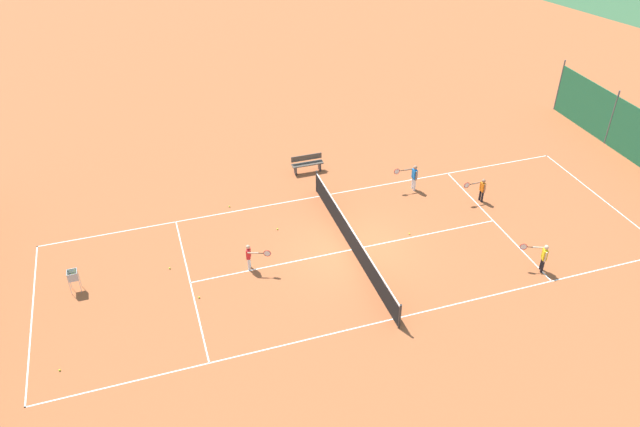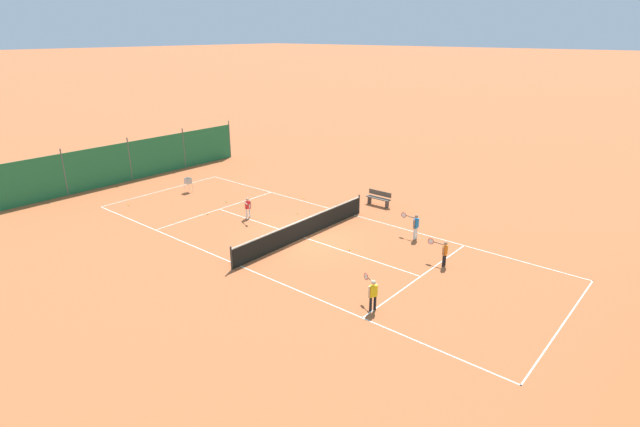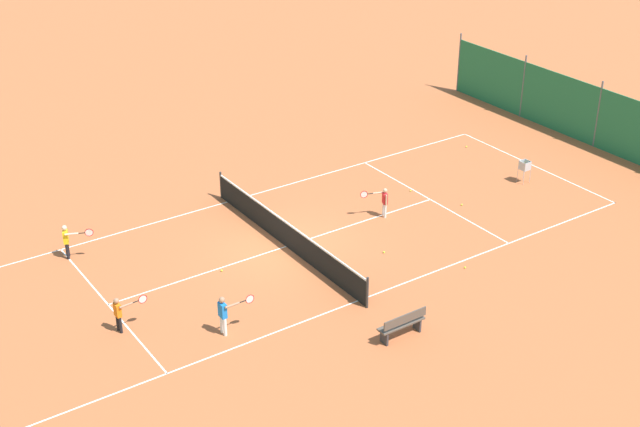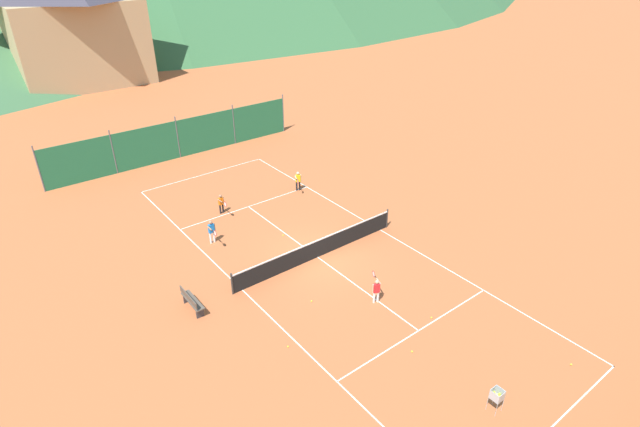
{
  "view_description": "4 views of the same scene",
  "coord_description": "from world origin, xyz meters",
  "px_view_note": "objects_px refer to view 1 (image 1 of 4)",
  "views": [
    {
      "loc": [
        18.18,
        -7.28,
        15.25
      ],
      "look_at": [
        -1.05,
        -0.99,
        1.27
      ],
      "focal_mm": 35.0,
      "sensor_mm": 36.0,
      "label": 1
    },
    {
      "loc": [
        16.65,
        14.98,
        9.43
      ],
      "look_at": [
        -0.26,
        0.81,
        1.36
      ],
      "focal_mm": 28.0,
      "sensor_mm": 36.0,
      "label": 2
    },
    {
      "loc": [
        -22.41,
        13.88,
        14.82
      ],
      "look_at": [
        -0.91,
        -0.77,
        1.43
      ],
      "focal_mm": 50.0,
      "sensor_mm": 36.0,
      "label": 3
    },
    {
      "loc": [
        -11.98,
        -15.6,
        13.34
      ],
      "look_at": [
        1.71,
        2.01,
        0.9
      ],
      "focal_mm": 28.0,
      "sensor_mm": 36.0,
      "label": 4
    }
  ],
  "objects_px": {
    "tennis_net": "(352,240)",
    "tennis_ball_far_corner": "(170,268)",
    "tennis_ball_service_box": "(277,229)",
    "courtside_bench": "(307,163)",
    "tennis_ball_mid_court": "(409,234)",
    "ball_hopper": "(73,277)",
    "player_near_service": "(413,176)",
    "tennis_ball_alley_left": "(199,297)",
    "player_near_baseline": "(250,255)",
    "player_far_service": "(481,188)",
    "tennis_ball_alley_right": "(60,370)",
    "tennis_ball_by_net_right": "(229,206)",
    "player_far_baseline": "(543,256)"
  },
  "relations": [
    {
      "from": "tennis_ball_alley_right",
      "to": "ball_hopper",
      "type": "height_order",
      "value": "ball_hopper"
    },
    {
      "from": "player_near_service",
      "to": "tennis_ball_mid_court",
      "type": "bearing_deg",
      "value": -26.88
    },
    {
      "from": "tennis_ball_service_box",
      "to": "tennis_ball_far_corner",
      "type": "relative_size",
      "value": 1.0
    },
    {
      "from": "player_far_baseline",
      "to": "tennis_ball_by_net_right",
      "type": "distance_m",
      "value": 13.05
    },
    {
      "from": "player_far_service",
      "to": "tennis_ball_alley_right",
      "type": "xyz_separation_m",
      "value": [
        4.48,
        -17.54,
        -0.63
      ]
    },
    {
      "from": "tennis_ball_mid_court",
      "to": "tennis_ball_far_corner",
      "type": "distance_m",
      "value": 9.67
    },
    {
      "from": "tennis_ball_alley_left",
      "to": "courtside_bench",
      "type": "bearing_deg",
      "value": 139.03
    },
    {
      "from": "tennis_ball_alley_right",
      "to": "player_near_service",
      "type": "bearing_deg",
      "value": 112.57
    },
    {
      "from": "tennis_ball_alley_left",
      "to": "ball_hopper",
      "type": "distance_m",
      "value": 4.6
    },
    {
      "from": "player_near_baseline",
      "to": "ball_hopper",
      "type": "bearing_deg",
      "value": -96.97
    },
    {
      "from": "tennis_ball_mid_court",
      "to": "ball_hopper",
      "type": "relative_size",
      "value": 0.07
    },
    {
      "from": "player_near_service",
      "to": "ball_hopper",
      "type": "height_order",
      "value": "player_near_service"
    },
    {
      "from": "tennis_ball_alley_right",
      "to": "courtside_bench",
      "type": "distance_m",
      "value": 14.44
    },
    {
      "from": "player_near_baseline",
      "to": "courtside_bench",
      "type": "xyz_separation_m",
      "value": [
        -6.26,
        4.18,
        -0.21
      ]
    },
    {
      "from": "tennis_net",
      "to": "player_near_service",
      "type": "bearing_deg",
      "value": 128.54
    },
    {
      "from": "player_near_service",
      "to": "tennis_ball_service_box",
      "type": "height_order",
      "value": "player_near_service"
    },
    {
      "from": "tennis_net",
      "to": "ball_hopper",
      "type": "bearing_deg",
      "value": -94.75
    },
    {
      "from": "player_far_service",
      "to": "tennis_ball_alley_left",
      "type": "distance_m",
      "value": 13.07
    },
    {
      "from": "player_far_service",
      "to": "tennis_ball_service_box",
      "type": "xyz_separation_m",
      "value": [
        -0.69,
        -9.07,
        -0.63
      ]
    },
    {
      "from": "tennis_net",
      "to": "tennis_ball_mid_court",
      "type": "relative_size",
      "value": 139.09
    },
    {
      "from": "tennis_ball_far_corner",
      "to": "courtside_bench",
      "type": "bearing_deg",
      "value": 126.61
    },
    {
      "from": "tennis_ball_service_box",
      "to": "courtside_bench",
      "type": "distance_m",
      "value": 4.88
    },
    {
      "from": "player_far_service",
      "to": "tennis_ball_mid_court",
      "type": "height_order",
      "value": "player_far_service"
    },
    {
      "from": "tennis_ball_alley_left",
      "to": "tennis_ball_far_corner",
      "type": "height_order",
      "value": "same"
    },
    {
      "from": "player_far_service",
      "to": "tennis_ball_service_box",
      "type": "height_order",
      "value": "player_far_service"
    },
    {
      "from": "tennis_ball_service_box",
      "to": "courtside_bench",
      "type": "height_order",
      "value": "courtside_bench"
    },
    {
      "from": "player_near_baseline",
      "to": "tennis_ball_alley_right",
      "type": "distance_m",
      "value": 7.54
    },
    {
      "from": "player_near_baseline",
      "to": "tennis_ball_alley_right",
      "type": "bearing_deg",
      "value": -66.11
    },
    {
      "from": "tennis_net",
      "to": "tennis_ball_far_corner",
      "type": "bearing_deg",
      "value": -98.46
    },
    {
      "from": "tennis_net",
      "to": "tennis_ball_far_corner",
      "type": "xyz_separation_m",
      "value": [
        -1.04,
        -7.03,
        -0.47
      ]
    },
    {
      "from": "player_near_baseline",
      "to": "tennis_ball_alley_left",
      "type": "bearing_deg",
      "value": -64.37
    },
    {
      "from": "player_near_baseline",
      "to": "tennis_ball_mid_court",
      "type": "bearing_deg",
      "value": 91.09
    },
    {
      "from": "player_near_baseline",
      "to": "tennis_ball_mid_court",
      "type": "height_order",
      "value": "player_near_baseline"
    },
    {
      "from": "player_near_baseline",
      "to": "tennis_ball_by_net_right",
      "type": "distance_m",
      "value": 4.45
    },
    {
      "from": "ball_hopper",
      "to": "tennis_ball_far_corner",
      "type": "bearing_deg",
      "value": 93.07
    },
    {
      "from": "tennis_ball_far_corner",
      "to": "courtside_bench",
      "type": "xyz_separation_m",
      "value": [
        -5.3,
        7.13,
        0.42
      ]
    },
    {
      "from": "tennis_ball_alley_right",
      "to": "ball_hopper",
      "type": "relative_size",
      "value": 0.07
    },
    {
      "from": "player_far_baseline",
      "to": "ball_hopper",
      "type": "height_order",
      "value": "player_far_baseline"
    },
    {
      "from": "tennis_ball_far_corner",
      "to": "ball_hopper",
      "type": "height_order",
      "value": "ball_hopper"
    },
    {
      "from": "player_far_service",
      "to": "tennis_ball_by_net_right",
      "type": "bearing_deg",
      "value": -105.6
    },
    {
      "from": "tennis_ball_service_box",
      "to": "tennis_ball_far_corner",
      "type": "bearing_deg",
      "value": -75.54
    },
    {
      "from": "player_far_service",
      "to": "tennis_ball_by_net_right",
      "type": "xyz_separation_m",
      "value": [
        -2.97,
        -10.63,
        -0.63
      ]
    },
    {
      "from": "tennis_ball_service_box",
      "to": "tennis_ball_far_corner",
      "type": "xyz_separation_m",
      "value": [
        1.18,
        -4.56,
        0.0
      ]
    },
    {
      "from": "tennis_ball_service_box",
      "to": "ball_hopper",
      "type": "relative_size",
      "value": 0.07
    },
    {
      "from": "player_near_service",
      "to": "player_near_baseline",
      "type": "xyz_separation_m",
      "value": [
        3.24,
        -8.25,
        -0.07
      ]
    },
    {
      "from": "tennis_ball_alley_left",
      "to": "ball_hopper",
      "type": "xyz_separation_m",
      "value": [
        -1.8,
        -4.18,
        0.62
      ]
    },
    {
      "from": "tennis_net",
      "to": "tennis_ball_alley_right",
      "type": "height_order",
      "value": "tennis_net"
    },
    {
      "from": "tennis_ball_by_net_right",
      "to": "ball_hopper",
      "type": "distance_m",
      "value": 7.36
    },
    {
      "from": "tennis_ball_far_corner",
      "to": "player_near_service",
      "type": "bearing_deg",
      "value": 101.53
    },
    {
      "from": "tennis_net",
      "to": "player_near_baseline",
      "type": "xyz_separation_m",
      "value": [
        -0.09,
        -4.07,
        0.16
      ]
    }
  ]
}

